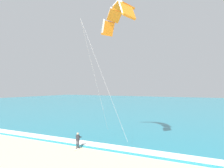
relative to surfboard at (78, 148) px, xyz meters
name	(u,v)px	position (x,y,z in m)	size (l,w,h in m)	color
sea	(181,105)	(-0.18, 60.57, 0.07)	(200.00, 120.00, 0.20)	teal
surf_foam	(85,143)	(-0.18, 1.57, 0.19)	(200.00, 1.62, 0.04)	white
surfboard	(78,148)	(0.00, 0.00, 0.00)	(0.58, 1.44, 0.09)	white
kitesurfer	(78,140)	(0.00, 0.02, 0.91)	(0.55, 0.55, 1.69)	#232328
kite_primary	(118,14)	(3.19, 3.25, 14.86)	(6.73, 6.64, 14.92)	orange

